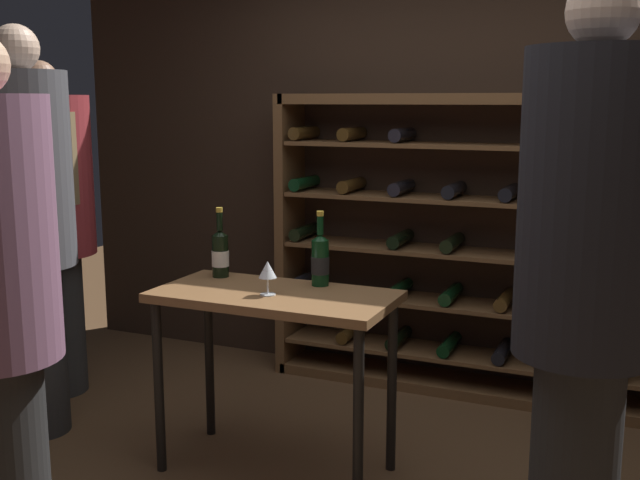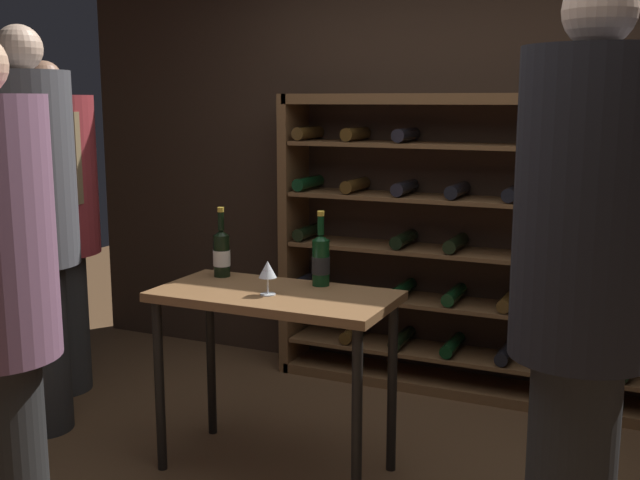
% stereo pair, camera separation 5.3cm
% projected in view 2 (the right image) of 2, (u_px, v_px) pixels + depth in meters
% --- Properties ---
extents(back_wall, '(5.09, 0.10, 2.96)m').
position_uv_depth(back_wall, '(457.00, 134.00, 4.45)').
color(back_wall, '#332319').
rests_on(back_wall, ground).
extents(wine_rack, '(2.42, 0.32, 1.71)m').
position_uv_depth(wine_rack, '(483.00, 251.00, 4.29)').
color(wine_rack, brown).
rests_on(wine_rack, ground).
extents(tasting_table, '(1.06, 0.53, 0.84)m').
position_uv_depth(tasting_table, '(275.00, 316.00, 3.40)').
color(tasting_table, brown).
rests_on(tasting_table, ground).
extents(person_guest_blue_shirt, '(0.44, 0.44, 2.04)m').
position_uv_depth(person_guest_blue_shirt, '(583.00, 278.00, 2.37)').
color(person_guest_blue_shirt, '#252525').
rests_on(person_guest_blue_shirt, ground).
extents(person_guest_plum_blouse, '(0.52, 0.51, 1.89)m').
position_uv_depth(person_guest_plum_blouse, '(53.00, 214.00, 4.33)').
color(person_guest_plum_blouse, '#313131').
rests_on(person_guest_plum_blouse, ground).
extents(person_guest_khaki, '(0.46, 0.46, 2.03)m').
position_uv_depth(person_guest_khaki, '(30.00, 214.00, 3.77)').
color(person_guest_khaki, '#2B2B2B').
rests_on(person_guest_khaki, ground).
extents(wine_bottle_gold_foil, '(0.08, 0.08, 0.34)m').
position_uv_depth(wine_bottle_gold_foil, '(321.00, 259.00, 3.48)').
color(wine_bottle_gold_foil, black).
rests_on(wine_bottle_gold_foil, tasting_table).
extents(wine_bottle_green_slim, '(0.08, 0.08, 0.33)m').
position_uv_depth(wine_bottle_green_slim, '(222.00, 253.00, 3.66)').
color(wine_bottle_green_slim, black).
rests_on(wine_bottle_green_slim, tasting_table).
extents(wine_glass_stemmed_left, '(0.08, 0.08, 0.15)m').
position_uv_depth(wine_glass_stemmed_left, '(268.00, 271.00, 3.31)').
color(wine_glass_stemmed_left, silver).
rests_on(wine_glass_stemmed_left, tasting_table).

